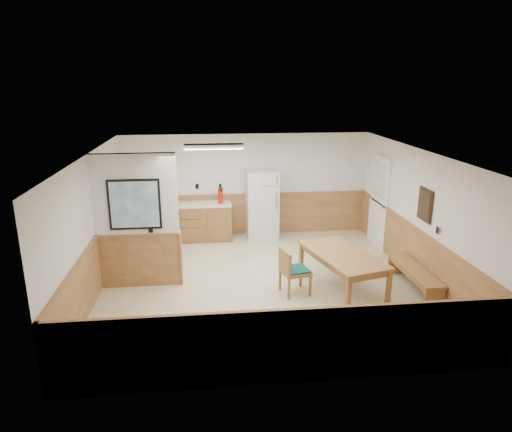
{
  "coord_description": "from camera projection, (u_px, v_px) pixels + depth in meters",
  "views": [
    {
      "loc": [
        -0.95,
        -7.9,
        3.72
      ],
      "look_at": [
        -0.04,
        0.4,
        1.23
      ],
      "focal_mm": 32.0,
      "sensor_mm": 36.0,
      "label": 1
    }
  ],
  "objects": [
    {
      "name": "fluorescent_fixture",
      "position": [
        214.0,
        146.0,
        9.15
      ],
      "size": [
        1.2,
        0.3,
        0.09
      ],
      "color": "white",
      "rests_on": "ceiling"
    },
    {
      "name": "partition_wall",
      "position": [
        137.0,
        223.0,
        8.29
      ],
      "size": [
        1.5,
        0.2,
        2.5
      ],
      "color": "white",
      "rests_on": "ground"
    },
    {
      "name": "left_wall",
      "position": [
        92.0,
        226.0,
        8.02
      ],
      "size": [
        0.02,
        6.0,
        2.5
      ],
      "primitive_type": "cube",
      "color": "white",
      "rests_on": "ground"
    },
    {
      "name": "refrigerator",
      "position": [
        262.0,
        205.0,
        10.99
      ],
      "size": [
        0.75,
        0.73,
        1.68
      ],
      "rotation": [
        0.0,
        0.0,
        0.02
      ],
      "color": "silver",
      "rests_on": "ground"
    },
    {
      "name": "ceiling",
      "position": [
        261.0,
        153.0,
        7.97
      ],
      "size": [
        6.0,
        6.0,
        0.02
      ],
      "primitive_type": "cube",
      "color": "white",
      "rests_on": "back_wall"
    },
    {
      "name": "right_wall",
      "position": [
        418.0,
        216.0,
        8.64
      ],
      "size": [
        0.02,
        6.0,
        2.5
      ],
      "primitive_type": "cube",
      "color": "white",
      "rests_on": "ground"
    },
    {
      "name": "fire_extinguisher",
      "position": [
        220.0,
        195.0,
        10.82
      ],
      "size": [
        0.15,
        0.15,
        0.48
      ],
      "rotation": [
        0.0,
        0.0,
        -0.38
      ],
      "color": "#B61A09",
      "rests_on": "kitchen_counter"
    },
    {
      "name": "dining_table",
      "position": [
        342.0,
        258.0,
        8.16
      ],
      "size": [
        1.34,
        1.98,
        0.75
      ],
      "rotation": [
        0.0,
        0.0,
        0.26
      ],
      "color": "#A06C3B",
      "rests_on": "ground"
    },
    {
      "name": "kitchen_window",
      "position": [
        159.0,
        175.0,
        10.86
      ],
      "size": [
        0.8,
        0.04,
        1.0
      ],
      "color": "white",
      "rests_on": "back_wall"
    },
    {
      "name": "wainscot_back",
      "position": [
        247.0,
        215.0,
        11.39
      ],
      "size": [
        6.0,
        0.04,
        1.0
      ],
      "primitive_type": "cube",
      "color": "#B9824A",
      "rests_on": "ground"
    },
    {
      "name": "wall_painting",
      "position": [
        425.0,
        205.0,
        8.27
      ],
      "size": [
        0.04,
        0.5,
        0.6
      ],
      "color": "black",
      "rests_on": "right_wall"
    },
    {
      "name": "kitchen_counter",
      "position": [
        198.0,
        221.0,
        10.99
      ],
      "size": [
        2.2,
        0.61,
        1.0
      ],
      "color": "brown",
      "rests_on": "ground"
    },
    {
      "name": "dining_bench",
      "position": [
        414.0,
        273.0,
        8.3
      ],
      "size": [
        0.37,
        1.66,
        0.45
      ],
      "rotation": [
        0.0,
        0.0,
        0.0
      ],
      "color": "#A06C3B",
      "rests_on": "ground"
    },
    {
      "name": "soap_bottle",
      "position": [
        152.0,
        200.0,
        10.73
      ],
      "size": [
        0.08,
        0.08,
        0.21
      ],
      "primitive_type": "cylinder",
      "rotation": [
        0.0,
        0.0,
        -0.3
      ],
      "color": "#198E3C",
      "rests_on": "kitchen_counter"
    },
    {
      "name": "ground",
      "position": [
        261.0,
        284.0,
        8.69
      ],
      "size": [
        6.0,
        6.0,
        0.0
      ],
      "primitive_type": "plane",
      "color": "beige",
      "rests_on": "ground"
    },
    {
      "name": "exterior_door",
      "position": [
        379.0,
        201.0,
        10.51
      ],
      "size": [
        0.07,
        1.02,
        2.15
      ],
      "color": "white",
      "rests_on": "ground"
    },
    {
      "name": "dining_chair",
      "position": [
        291.0,
        268.0,
        8.14
      ],
      "size": [
        0.74,
        0.58,
        0.85
      ],
      "rotation": [
        0.0,
        0.0,
        0.23
      ],
      "color": "#A06C3B",
      "rests_on": "ground"
    },
    {
      "name": "back_wall",
      "position": [
        246.0,
        185.0,
        11.19
      ],
      "size": [
        6.0,
        0.02,
        2.5
      ],
      "primitive_type": "cube",
      "color": "white",
      "rests_on": "ground"
    },
    {
      "name": "wainscot_left",
      "position": [
        97.0,
        266.0,
        8.24
      ],
      "size": [
        0.04,
        6.0,
        1.0
      ],
      "primitive_type": "cube",
      "color": "#B9824A",
      "rests_on": "ground"
    },
    {
      "name": "wainscot_right",
      "position": [
        413.0,
        253.0,
        8.86
      ],
      "size": [
        0.04,
        6.0,
        1.0
      ],
      "primitive_type": "cube",
      "color": "#B9824A",
      "rests_on": "ground"
    }
  ]
}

